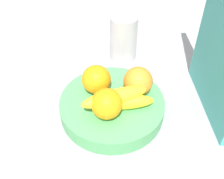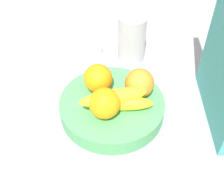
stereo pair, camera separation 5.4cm
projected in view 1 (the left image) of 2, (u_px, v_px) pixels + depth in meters
ground_plane at (114, 109)px, 79.00cm from camera, size 180.00×140.00×3.00cm
fruit_bowl at (112, 106)px, 74.69cm from camera, size 27.61×27.61×4.50cm
orange_front_left at (96, 80)px, 73.32cm from camera, size 7.72×7.72×7.72cm
orange_front_right at (107, 104)px, 66.97cm from camera, size 7.72×7.72×7.72cm
orange_center at (138, 81)px, 72.84cm from camera, size 7.72×7.72×7.72cm
banana_bunch at (117, 100)px, 69.07cm from camera, size 7.33×18.83×6.20cm
cutting_board at (223, 52)px, 65.95cm from camera, size 28.06×3.74×36.00cm
thermos_tumbler at (123, 37)px, 89.14cm from camera, size 8.76×8.76×15.07cm
jar_lid at (83, 51)px, 95.74cm from camera, size 7.62×7.62×1.11cm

